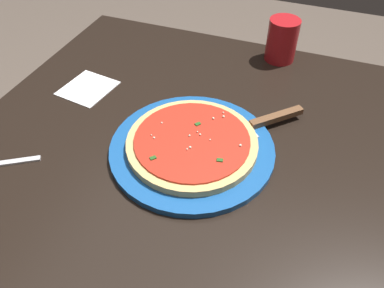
{
  "coord_description": "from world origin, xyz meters",
  "views": [
    {
      "loc": [
        0.18,
        -0.54,
        1.29
      ],
      "look_at": [
        -0.01,
        -0.02,
        0.75
      ],
      "focal_mm": 35.59,
      "sensor_mm": 36.0,
      "label": 1
    }
  ],
  "objects_px": {
    "serving_plate": "(192,149)",
    "pizza": "(192,143)",
    "pizza_server": "(261,123)",
    "cup_tall_drink": "(282,40)",
    "napkin_folded_right": "(88,88)"
  },
  "relations": [
    {
      "from": "serving_plate",
      "to": "pizza",
      "type": "distance_m",
      "value": 0.02
    },
    {
      "from": "serving_plate",
      "to": "pizza_server",
      "type": "distance_m",
      "value": 0.16
    },
    {
      "from": "pizza",
      "to": "cup_tall_drink",
      "type": "height_order",
      "value": "cup_tall_drink"
    },
    {
      "from": "pizza_server",
      "to": "pizza",
      "type": "bearing_deg",
      "value": -135.0
    },
    {
      "from": "cup_tall_drink",
      "to": "napkin_folded_right",
      "type": "relative_size",
      "value": 0.94
    },
    {
      "from": "pizza_server",
      "to": "napkin_folded_right",
      "type": "relative_size",
      "value": 1.55
    },
    {
      "from": "serving_plate",
      "to": "napkin_folded_right",
      "type": "bearing_deg",
      "value": 160.39
    },
    {
      "from": "serving_plate",
      "to": "pizza_server",
      "type": "relative_size",
      "value": 1.81
    },
    {
      "from": "serving_plate",
      "to": "cup_tall_drink",
      "type": "bearing_deg",
      "value": 77.07
    },
    {
      "from": "serving_plate",
      "to": "cup_tall_drink",
      "type": "distance_m",
      "value": 0.43
    },
    {
      "from": "serving_plate",
      "to": "cup_tall_drink",
      "type": "xyz_separation_m",
      "value": [
        0.1,
        0.42,
        0.05
      ]
    },
    {
      "from": "pizza_server",
      "to": "serving_plate",
      "type": "bearing_deg",
      "value": -135.0
    },
    {
      "from": "serving_plate",
      "to": "pizza",
      "type": "height_order",
      "value": "pizza"
    },
    {
      "from": "pizza",
      "to": "serving_plate",
      "type": "bearing_deg",
      "value": -141.83
    },
    {
      "from": "serving_plate",
      "to": "cup_tall_drink",
      "type": "height_order",
      "value": "cup_tall_drink"
    }
  ]
}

